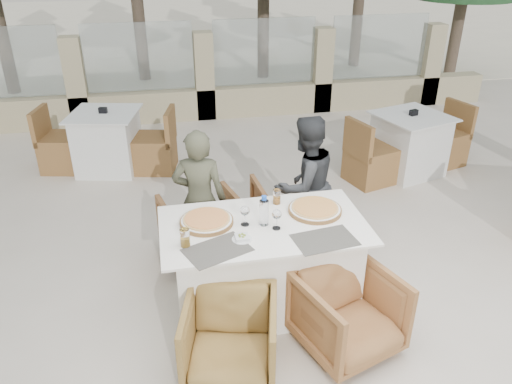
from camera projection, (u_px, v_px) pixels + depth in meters
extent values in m
plane|color=beige|center=(269.00, 298.00, 4.26)|extent=(80.00, 80.00, 0.00)
cube|color=#F4E7C8|center=(175.00, 27.00, 16.42)|extent=(30.00, 16.00, 0.01)
cube|color=#545048|center=(217.00, 250.00, 3.55)|extent=(0.53, 0.45, 0.00)
cube|color=#514D45|center=(325.00, 240.00, 3.67)|extent=(0.49, 0.36, 0.00)
cylinder|color=#D54E1D|center=(207.00, 220.00, 3.87)|extent=(0.46, 0.46, 0.05)
cylinder|color=#CB5F1B|center=(315.00, 209.00, 4.03)|extent=(0.56, 0.56, 0.06)
cylinder|color=silver|center=(264.00, 210.00, 3.81)|extent=(0.08, 0.08, 0.25)
cylinder|color=#C78D1C|center=(185.00, 238.00, 3.56)|extent=(0.08, 0.08, 0.14)
cylinder|color=orange|center=(277.00, 197.00, 4.13)|extent=(0.07, 0.07, 0.13)
imported|color=brown|center=(204.00, 231.00, 4.61)|extent=(0.84, 0.86, 0.65)
imported|color=#945F36|center=(291.00, 210.00, 4.98)|extent=(0.72, 0.74, 0.63)
imported|color=olive|center=(230.00, 338.00, 3.44)|extent=(0.77, 0.78, 0.59)
imported|color=#9B6638|center=(348.00, 313.00, 3.64)|extent=(0.85, 0.86, 0.62)
imported|color=#4A4B36|center=(200.00, 199.00, 4.46)|extent=(0.54, 0.42, 1.32)
imported|color=#313336|center=(305.00, 185.00, 4.68)|extent=(0.80, 0.73, 1.35)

